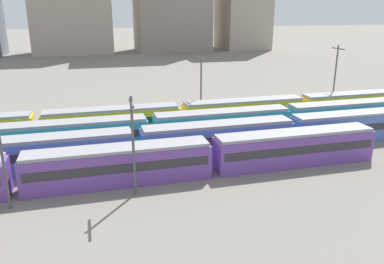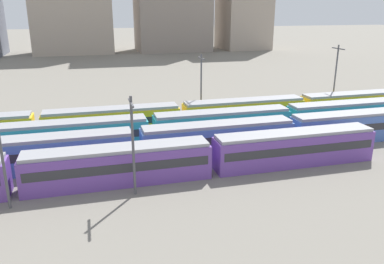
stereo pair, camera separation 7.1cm
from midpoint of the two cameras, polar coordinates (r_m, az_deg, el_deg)
The scene contains 8 objects.
train_track_0 at distance 38.37m, azimuth -10.74°, elevation -4.76°, with size 55.80×3.06×3.75m.
train_track_1 at distance 49.16m, azimuth 14.30°, elevation 0.06°, with size 112.50×3.06×3.75m.
train_track_2 at distance 48.59m, azimuth -6.15°, elevation 0.32°, with size 74.70×3.06×3.75m.
train_track_3 at distance 57.28m, azimuth 7.57°, elevation 2.97°, with size 93.60×3.06×3.75m.
catenary_pole_0 at distance 34.68m, azimuth -8.71°, elevation -1.36°, with size 0.24×3.20×9.25m.
catenary_pole_1 at distance 66.87m, azimuth 20.25°, elevation 7.76°, with size 0.24×3.20×10.90m.
catenary_pole_2 at distance 35.13m, azimuth -26.44°, elevation -1.32°, with size 0.24×3.20×10.95m.
catenary_pole_3 at distance 57.47m, azimuth 1.30°, elevation 6.93°, with size 0.24×3.20×10.07m.
Camera 1 is at (13.22, -35.44, 16.43)m, focal length 36.31 mm.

